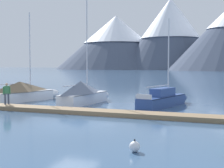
% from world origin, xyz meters
% --- Properties ---
extents(ground_plane, '(700.00, 700.00, 0.00)m').
position_xyz_m(ground_plane, '(0.00, 0.00, 0.00)').
color(ground_plane, '#38567A').
extents(mountain_west_summit, '(94.63, 94.63, 42.14)m').
position_xyz_m(mountain_west_summit, '(-85.05, 230.95, 22.40)').
color(mountain_west_summit, '#424C60').
rests_on(mountain_west_summit, ground).
extents(mountain_central_massif, '(72.89, 72.89, 52.07)m').
position_xyz_m(mountain_central_massif, '(-40.68, 226.40, 27.90)').
color(mountain_central_massif, '#424C60').
rests_on(mountain_central_massif, ground).
extents(dock, '(26.83, 1.84, 0.30)m').
position_xyz_m(dock, '(0.00, 4.00, 0.14)').
color(dock, '#846B4C').
rests_on(dock, ground).
extents(sailboat_nearest_berth, '(3.19, 7.71, 8.36)m').
position_xyz_m(sailboat_nearest_berth, '(-9.96, 9.11, 0.89)').
color(sailboat_nearest_berth, silver).
rests_on(sailboat_nearest_berth, ground).
extents(sailboat_second_berth, '(2.19, 7.61, 9.44)m').
position_xyz_m(sailboat_second_berth, '(-3.92, 9.33, 0.95)').
color(sailboat_second_berth, white).
rests_on(sailboat_second_berth, ground).
extents(sailboat_mid_dock_port, '(3.04, 7.74, 7.28)m').
position_xyz_m(sailboat_mid_dock_port, '(3.07, 10.30, 0.59)').
color(sailboat_mid_dock_port, navy).
rests_on(sailboat_mid_dock_port, ground).
extents(person_on_dock, '(0.41, 0.48, 1.69)m').
position_xyz_m(person_on_dock, '(-8.32, 4.39, 1.26)').
color(person_on_dock, '#384256').
rests_on(person_on_dock, dock).
extents(mooring_buoy_channel_marker, '(0.43, 0.43, 0.51)m').
position_xyz_m(mooring_buoy_channel_marker, '(5.11, -4.58, 0.22)').
color(mooring_buoy_channel_marker, white).
rests_on(mooring_buoy_channel_marker, ground).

